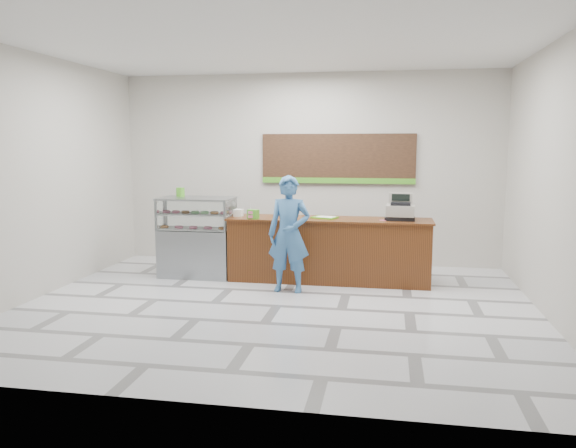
% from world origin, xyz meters
% --- Properties ---
extents(floor, '(7.00, 7.00, 0.00)m').
position_xyz_m(floor, '(0.00, 0.00, 0.00)').
color(floor, silver).
rests_on(floor, ground).
extents(back_wall, '(7.00, 0.00, 7.00)m').
position_xyz_m(back_wall, '(0.00, 3.00, 1.75)').
color(back_wall, beige).
rests_on(back_wall, floor).
extents(ceiling, '(7.00, 7.00, 0.00)m').
position_xyz_m(ceiling, '(0.00, 0.00, 3.50)').
color(ceiling, silver).
rests_on(ceiling, back_wall).
extents(sales_counter, '(3.26, 0.76, 1.03)m').
position_xyz_m(sales_counter, '(0.55, 1.55, 0.52)').
color(sales_counter, '#5D2D11').
rests_on(sales_counter, floor).
extents(display_case, '(1.22, 0.72, 1.33)m').
position_xyz_m(display_case, '(-1.67, 1.55, 0.68)').
color(display_case, gray).
rests_on(display_case, floor).
extents(menu_board, '(2.80, 0.06, 0.90)m').
position_xyz_m(menu_board, '(0.55, 2.96, 1.93)').
color(menu_board, black).
rests_on(menu_board, back_wall).
extents(cash_register, '(0.46, 0.48, 0.41)m').
position_xyz_m(cash_register, '(1.67, 1.60, 1.18)').
color(cash_register, black).
rests_on(cash_register, sales_counter).
extents(card_terminal, '(0.09, 0.17, 0.04)m').
position_xyz_m(card_terminal, '(1.47, 1.53, 1.05)').
color(card_terminal, black).
rests_on(card_terminal, sales_counter).
extents(serving_tray, '(0.45, 0.39, 0.02)m').
position_xyz_m(serving_tray, '(0.48, 1.58, 1.04)').
color(serving_tray, '#55B316').
rests_on(serving_tray, sales_counter).
extents(napkin_box, '(0.14, 0.14, 0.12)m').
position_xyz_m(napkin_box, '(-0.95, 1.55, 1.09)').
color(napkin_box, white).
rests_on(napkin_box, sales_counter).
extents(straw_cup, '(0.08, 0.08, 0.11)m').
position_xyz_m(straw_cup, '(-0.74, 1.52, 1.09)').
color(straw_cup, silver).
rests_on(straw_cup, sales_counter).
extents(promo_box, '(0.19, 0.15, 0.15)m').
position_xyz_m(promo_box, '(-0.64, 1.28, 1.10)').
color(promo_box, '#4BA224').
rests_on(promo_box, sales_counter).
extents(donut_decal, '(0.16, 0.16, 0.00)m').
position_xyz_m(donut_decal, '(1.43, 1.46, 1.03)').
color(donut_decal, '#DF658A').
rests_on(donut_decal, sales_counter).
extents(green_cup_left, '(0.10, 0.10, 0.15)m').
position_xyz_m(green_cup_left, '(-2.03, 1.70, 1.41)').
color(green_cup_left, '#4BA224').
rests_on(green_cup_left, display_case).
extents(green_cup_right, '(0.10, 0.10, 0.15)m').
position_xyz_m(green_cup_right, '(-1.97, 1.67, 1.41)').
color(green_cup_right, '#4BA224').
rests_on(green_cup_right, display_case).
extents(customer, '(0.66, 0.45, 1.75)m').
position_xyz_m(customer, '(0.03, 0.83, 0.87)').
color(customer, teal).
rests_on(customer, floor).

